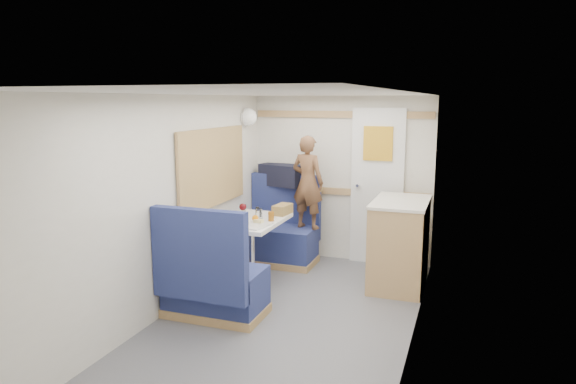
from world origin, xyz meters
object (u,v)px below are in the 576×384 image
at_px(salt_grinder, 241,216).
at_px(tray, 255,225).
at_px(cheese_block, 259,221).
at_px(pepper_grinder, 257,212).
at_px(duffel_bag, 282,175).
at_px(bench_far, 280,238).
at_px(tumbler_left, 224,217).
at_px(dome_light, 248,117).
at_px(person, 308,182).
at_px(dinette_table, 251,234).
at_px(bench_near, 212,286).
at_px(bread_loaf, 282,209).
at_px(galley_counter, 399,242).
at_px(beer_glass, 271,216).
at_px(tumbler_mid, 243,210).
at_px(tumbler_right, 259,214).
at_px(wine_glass, 243,208).
at_px(orange_fruit, 255,218).

bearing_deg(salt_grinder, tray, -41.23).
xyz_separation_m(cheese_block, pepper_grinder, (-0.15, 0.32, 0.02)).
distance_m(duffel_bag, salt_grinder, 1.18).
height_order(bench_far, tumbler_left, bench_far).
relative_size(dome_light, person, 0.18).
bearing_deg(dome_light, duffel_bag, 39.50).
bearing_deg(cheese_block, dinette_table, 134.84).
relative_size(bench_near, pepper_grinder, 10.24).
bearing_deg(bench_near, salt_grinder, 96.40).
relative_size(tumbler_left, bread_loaf, 0.46).
distance_m(bench_near, pepper_grinder, 1.13).
distance_m(galley_counter, duffel_bag, 1.73).
bearing_deg(dome_light, beer_glass, -53.66).
relative_size(tumbler_left, salt_grinder, 1.45).
distance_m(cheese_block, pepper_grinder, 0.36).
bearing_deg(salt_grinder, tumbler_left, -117.51).
distance_m(tumbler_mid, salt_grinder, 0.23).
xyz_separation_m(bench_far, salt_grinder, (-0.09, -0.90, 0.46)).
height_order(dome_light, salt_grinder, dome_light).
bearing_deg(dome_light, bench_near, -77.18).
relative_size(dome_light, tumbler_mid, 1.75).
relative_size(person, pepper_grinder, 10.71).
height_order(galley_counter, tumbler_mid, galley_counter).
relative_size(galley_counter, salt_grinder, 11.33).
xyz_separation_m(tumbler_left, pepper_grinder, (0.20, 0.39, -0.01)).
bearing_deg(person, tray, 93.52).
bearing_deg(tumbler_mid, tumbler_right, -26.03).
xyz_separation_m(galley_counter, tumbler_left, (-1.66, -0.78, 0.31)).
height_order(wine_glass, salt_grinder, wine_glass).
bearing_deg(beer_glass, cheese_block, -110.94).
bearing_deg(orange_fruit, tumbler_mid, 131.59).
relative_size(bench_near, bread_loaf, 4.08).
distance_m(tumbler_mid, tumbler_right, 0.27).
xyz_separation_m(person, pepper_grinder, (-0.33, -0.72, -0.23)).
xyz_separation_m(orange_fruit, pepper_grinder, (-0.10, 0.30, -0.00)).
height_order(bench_far, salt_grinder, bench_far).
distance_m(tumbler_left, beer_glass, 0.48).
distance_m(duffel_bag, tumbler_right, 1.09).
distance_m(wine_glass, beer_glass, 0.32).
distance_m(dinette_table, duffel_bag, 1.21).
relative_size(cheese_block, tumbler_left, 0.78).
bearing_deg(dome_light, tray, -63.63).
xyz_separation_m(dinette_table, person, (0.34, 0.89, 0.43)).
height_order(bench_far, dome_light, dome_light).
bearing_deg(bread_loaf, tray, -96.68).
relative_size(galley_counter, beer_glass, 9.41).
distance_m(tumbler_left, salt_grinder, 0.22).
bearing_deg(duffel_bag, cheese_block, -64.96).
distance_m(dinette_table, person, 1.04).
height_order(bench_far, bread_loaf, bench_far).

